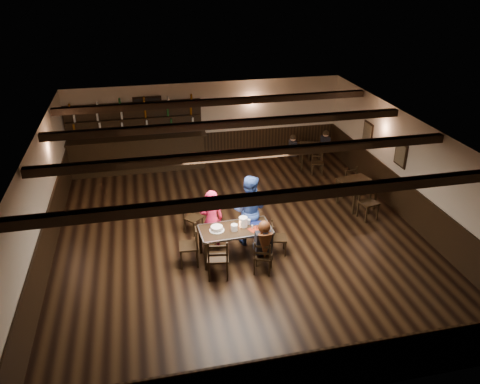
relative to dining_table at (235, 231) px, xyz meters
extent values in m
plane|color=black|center=(0.30, 0.88, -0.68)|extent=(10.00, 10.00, 0.00)
cube|color=beige|center=(0.30, 5.88, 0.67)|extent=(9.00, 0.02, 2.70)
cube|color=beige|center=(0.30, -4.12, 0.67)|extent=(9.00, 0.02, 2.70)
cube|color=beige|center=(-4.20, 0.88, 0.67)|extent=(0.02, 10.00, 2.70)
cube|color=beige|center=(4.80, 0.88, 0.67)|extent=(0.02, 10.00, 2.70)
cube|color=silver|center=(0.30, 0.88, 2.02)|extent=(9.00, 10.00, 0.02)
cube|color=black|center=(0.30, 5.85, -0.18)|extent=(9.00, 0.04, 1.00)
cube|color=black|center=(0.30, -4.09, -0.18)|extent=(9.00, 0.04, 1.00)
cube|color=black|center=(-4.17, 0.88, -0.18)|extent=(0.04, 10.00, 1.00)
cube|color=black|center=(4.77, 0.88, -0.18)|extent=(0.04, 10.00, 1.00)
cube|color=black|center=(-1.60, 5.85, 1.17)|extent=(0.90, 0.03, 1.00)
cube|color=black|center=(-1.60, 5.83, 1.17)|extent=(0.80, 0.02, 0.90)
cube|color=black|center=(4.77, 1.38, 0.92)|extent=(0.03, 0.55, 0.65)
cube|color=#72664C|center=(4.75, 1.38, 0.92)|extent=(0.02, 0.45, 0.55)
cube|color=black|center=(4.77, 3.28, 0.87)|extent=(0.03, 0.55, 0.65)
cube|color=#72664C|center=(4.75, 3.28, 0.87)|extent=(0.02, 0.45, 0.55)
cube|color=black|center=(0.30, -2.12, 1.92)|extent=(8.90, 0.18, 0.18)
cube|color=black|center=(0.30, -0.12, 1.92)|extent=(8.90, 0.18, 0.18)
cube|color=black|center=(0.30, 1.88, 1.92)|extent=(8.90, 0.18, 0.18)
cube|color=black|center=(0.30, 3.88, 1.92)|extent=(8.90, 0.18, 0.18)
cube|color=black|center=(-0.74, -0.38, -0.32)|extent=(0.06, 0.06, 0.71)
cube|color=black|center=(-0.77, 0.32, -0.32)|extent=(0.06, 0.06, 0.71)
cube|color=black|center=(0.77, -0.32, -0.32)|extent=(0.06, 0.06, 0.71)
cube|color=black|center=(0.74, 0.38, -0.32)|extent=(0.06, 0.06, 0.71)
cube|color=black|center=(0.00, 0.00, 0.05)|extent=(1.67, 0.88, 0.04)
cube|color=#A5A8AD|center=(-0.02, 0.39, 0.05)|extent=(1.63, 0.10, 0.05)
cube|color=#A5A8AD|center=(0.02, -0.39, 0.05)|extent=(1.63, 0.10, 0.05)
cube|color=#A5A8AD|center=(0.80, 0.03, 0.05)|extent=(0.06, 0.82, 0.05)
cube|color=#A5A8AD|center=(-0.80, -0.03, 0.05)|extent=(0.06, 0.82, 0.05)
cube|color=black|center=(-0.30, -0.51, -0.44)|extent=(0.04, 0.04, 0.47)
cube|color=black|center=(-0.36, -0.88, -0.44)|extent=(0.04, 0.04, 0.47)
cube|color=black|center=(-0.69, -0.45, -0.44)|extent=(0.04, 0.04, 0.47)
cube|color=black|center=(-0.75, -0.81, -0.44)|extent=(0.04, 0.04, 0.47)
cube|color=black|center=(-0.53, -0.66, -0.19)|extent=(0.52, 0.50, 0.04)
cube|color=black|center=(-0.56, -0.84, 0.06)|extent=(0.46, 0.11, 0.49)
cube|color=black|center=(-0.56, -0.84, 0.01)|extent=(0.39, 0.09, 0.05)
cube|color=black|center=(-0.56, -0.84, 0.20)|extent=(0.39, 0.09, 0.05)
cube|color=black|center=(0.68, -0.62, -0.48)|extent=(0.04, 0.04, 0.40)
cube|color=black|center=(0.56, -0.91, -0.48)|extent=(0.04, 0.04, 0.40)
cube|color=black|center=(0.38, -0.49, -0.48)|extent=(0.04, 0.04, 0.40)
cube|color=black|center=(0.26, -0.78, -0.48)|extent=(0.04, 0.04, 0.40)
cube|color=black|center=(0.47, -0.70, -0.26)|extent=(0.50, 0.49, 0.04)
cube|color=black|center=(0.41, -0.85, -0.06)|extent=(0.37, 0.18, 0.41)
cube|color=black|center=(0.41, -0.85, -0.10)|extent=(0.31, 0.15, 0.05)
cube|color=black|center=(0.41, -0.85, 0.07)|extent=(0.31, 0.15, 0.05)
cube|color=black|center=(-1.25, 0.14, -0.45)|extent=(0.04, 0.04, 0.45)
cube|color=black|center=(-0.89, 0.12, -0.45)|extent=(0.04, 0.04, 0.45)
cube|color=black|center=(-1.28, -0.24, -0.45)|extent=(0.04, 0.04, 0.45)
cube|color=black|center=(-0.92, -0.26, -0.45)|extent=(0.04, 0.04, 0.45)
cube|color=black|center=(-1.08, -0.06, -0.20)|extent=(0.45, 0.47, 0.04)
cube|color=black|center=(-0.90, -0.07, 0.04)|extent=(0.07, 0.45, 0.48)
cube|color=black|center=(-0.90, -0.07, -0.01)|extent=(0.05, 0.38, 0.05)
cube|color=black|center=(-0.90, -0.07, 0.18)|extent=(0.05, 0.38, 0.05)
cube|color=black|center=(1.13, -0.25, -0.48)|extent=(0.04, 0.04, 0.39)
cube|color=black|center=(0.83, -0.19, -0.48)|extent=(0.04, 0.04, 0.39)
cube|color=black|center=(1.20, 0.07, -0.48)|extent=(0.04, 0.04, 0.39)
cube|color=black|center=(0.90, 0.13, -0.48)|extent=(0.04, 0.04, 0.39)
cube|color=black|center=(1.01, -0.06, -0.27)|extent=(0.43, 0.44, 0.04)
cube|color=black|center=(0.86, -0.03, -0.07)|extent=(0.11, 0.38, 0.40)
cube|color=black|center=(0.86, -0.03, -0.11)|extent=(0.09, 0.32, 0.04)
cube|color=black|center=(0.86, -0.03, 0.05)|extent=(0.09, 0.32, 0.04)
cube|color=black|center=(-0.83, 1.07, -0.48)|extent=(0.04, 0.04, 0.39)
cube|color=black|center=(-1.03, 1.30, -0.48)|extent=(0.04, 0.04, 0.39)
cube|color=black|center=(-0.58, 1.28, -0.48)|extent=(0.04, 0.04, 0.39)
cube|color=black|center=(-0.78, 1.51, -0.48)|extent=(0.04, 0.04, 0.39)
cube|color=black|center=(-0.80, 1.29, -0.27)|extent=(0.52, 0.52, 0.04)
cube|color=black|center=(-0.91, 1.40, -0.07)|extent=(0.31, 0.27, 0.41)
cube|color=black|center=(-0.91, 1.40, -0.11)|extent=(0.26, 0.23, 0.05)
cube|color=black|center=(-0.91, 1.40, 0.06)|extent=(0.26, 0.23, 0.05)
imported|color=#EE2045|center=(-0.47, 0.48, 0.09)|extent=(0.57, 0.39, 1.53)
imported|color=navy|center=(0.45, 0.54, 0.21)|extent=(1.06, 0.97, 1.77)
cube|color=black|center=(0.47, -0.58, -0.15)|extent=(0.33, 0.33, 0.14)
cube|color=black|center=(0.47, -0.70, 0.09)|extent=(0.35, 0.21, 0.50)
cylinder|color=black|center=(0.47, -0.70, 0.32)|extent=(0.10, 0.35, 0.35)
sphere|color=#D8A384|center=(0.47, -0.70, 0.47)|extent=(0.22, 0.22, 0.22)
sphere|color=#351E0C|center=(0.47, -0.73, 0.48)|extent=(0.27, 0.27, 0.27)
cone|color=#351E0C|center=(0.47, -0.84, 0.07)|extent=(0.21, 0.21, 0.63)
cylinder|color=white|center=(-0.42, 0.01, 0.08)|extent=(0.34, 0.34, 0.01)
cylinder|color=white|center=(-0.42, 0.01, 0.14)|extent=(0.27, 0.27, 0.09)
cylinder|color=silver|center=(-0.42, 0.01, 0.11)|extent=(0.29, 0.29, 0.05)
cylinder|color=white|center=(-0.04, -0.06, 0.15)|extent=(0.15, 0.15, 0.14)
cylinder|color=white|center=(0.20, 0.07, 0.19)|extent=(0.19, 0.19, 0.23)
cylinder|color=#A5A8AD|center=(0.02, 0.09, 0.09)|extent=(0.04, 0.04, 0.03)
sphere|color=orange|center=(0.02, 0.09, 0.12)|extent=(0.03, 0.03, 0.03)
cylinder|color=silver|center=(0.38, -0.07, 0.12)|extent=(0.03, 0.03, 0.08)
cylinder|color=#A5A8AD|center=(0.48, -0.10, 0.12)|extent=(0.04, 0.04, 0.10)
cylinder|color=silver|center=(0.34, 0.14, 0.14)|extent=(0.07, 0.07, 0.12)
cube|color=maroon|center=(0.44, -0.11, 0.08)|extent=(0.38, 0.33, 0.00)
cube|color=#0E1546|center=(0.53, 0.14, 0.08)|extent=(0.37, 0.32, 0.00)
cube|color=black|center=(-2.05, 5.53, -0.13)|extent=(4.26, 0.60, 1.10)
cube|color=black|center=(-2.05, 5.53, 0.45)|extent=(4.46, 0.70, 0.05)
cube|color=black|center=(-2.05, 5.80, 0.42)|extent=(4.26, 0.10, 2.20)
cube|color=black|center=(-2.05, 5.70, 0.67)|extent=(4.16, 0.22, 0.03)
cube|color=black|center=(-2.05, 5.70, 1.02)|extent=(4.16, 0.22, 0.03)
cube|color=black|center=(-2.05, 5.70, 1.37)|extent=(4.16, 0.22, 0.03)
cube|color=black|center=(3.81, 1.71, 0.05)|extent=(1.05, 1.05, 0.04)
cube|color=black|center=(3.54, 1.28, -0.32)|extent=(0.05, 0.05, 0.71)
cube|color=black|center=(3.38, 1.98, -0.32)|extent=(0.05, 0.05, 0.71)
cube|color=black|center=(4.24, 1.44, -0.32)|extent=(0.05, 0.05, 0.71)
cube|color=black|center=(4.08, 2.14, -0.32)|extent=(0.05, 0.05, 0.71)
cube|color=black|center=(3.52, 4.59, 0.05)|extent=(0.91, 0.91, 0.04)
cube|color=black|center=(3.15, 4.38, -0.32)|extent=(0.05, 0.05, 0.71)
cube|color=black|center=(3.31, 4.97, -0.32)|extent=(0.05, 0.05, 0.71)
cube|color=black|center=(3.74, 4.22, -0.32)|extent=(0.05, 0.05, 0.71)
cube|color=black|center=(3.90, 4.81, -0.32)|extent=(0.05, 0.05, 0.71)
cube|color=black|center=(2.89, 4.65, 0.03)|extent=(0.24, 0.35, 0.48)
sphere|color=#D8A384|center=(2.89, 4.65, 0.35)|extent=(0.18, 0.18, 0.18)
sphere|color=black|center=(2.89, 4.65, 0.38)|extent=(0.19, 0.19, 0.19)
cube|color=black|center=(4.07, 4.78, 0.03)|extent=(0.22, 0.34, 0.48)
sphere|color=#D8A384|center=(4.07, 4.78, 0.36)|extent=(0.19, 0.19, 0.19)
sphere|color=black|center=(4.07, 4.78, 0.39)|extent=(0.20, 0.20, 0.20)
camera|label=1|loc=(-1.86, -8.90, 5.56)|focal=35.00mm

